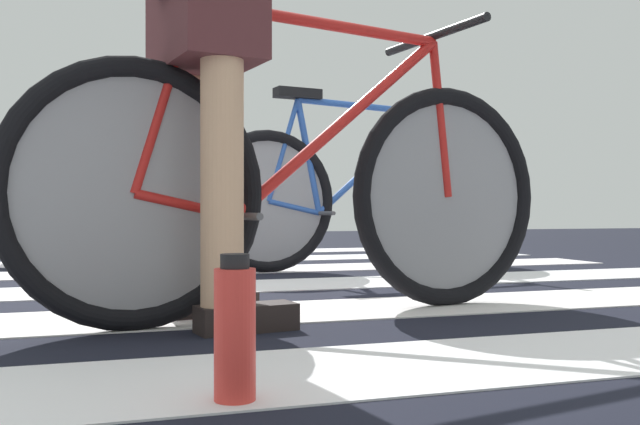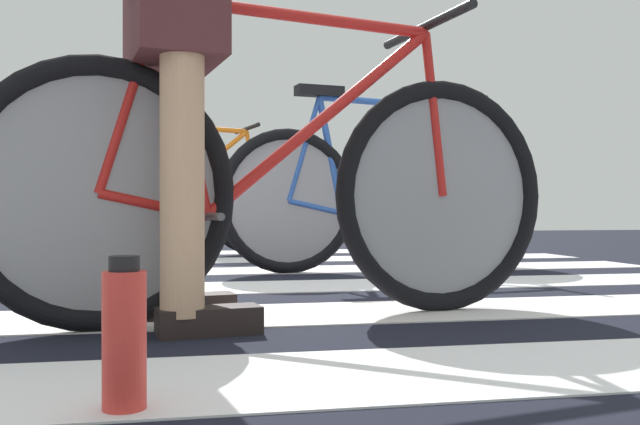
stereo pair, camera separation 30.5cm
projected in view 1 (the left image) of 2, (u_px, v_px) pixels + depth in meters
The scene contains 8 objects.
ground at pixel (198, 295), 2.67m from camera, with size 18.00×14.00×0.02m.
crosswalk_markings at pixel (199, 300), 2.43m from camera, with size 5.48×5.79×0.00m.
bicycle_1_of_3 at pixel (308, 186), 2.05m from camera, with size 1.72×0.55×0.93m.
cyclist_1_of_3 at pixel (206, 94), 1.90m from camera, with size 0.37×0.44×0.98m.
bicycle_2_of_3 at pixel (357, 197), 3.71m from camera, with size 1.73×0.53×0.93m.
bicycle_3_of_3 at pixel (144, 199), 4.63m from camera, with size 1.71×0.56×0.93m.
cyclist_3_of_3 at pixel (96, 157), 4.47m from camera, with size 0.38×0.45×1.00m.
water_bottle at pixel (235, 332), 1.14m from camera, with size 0.07×0.07×0.24m.
Camera 1 is at (-0.37, -2.69, 0.34)m, focal length 39.23 mm.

